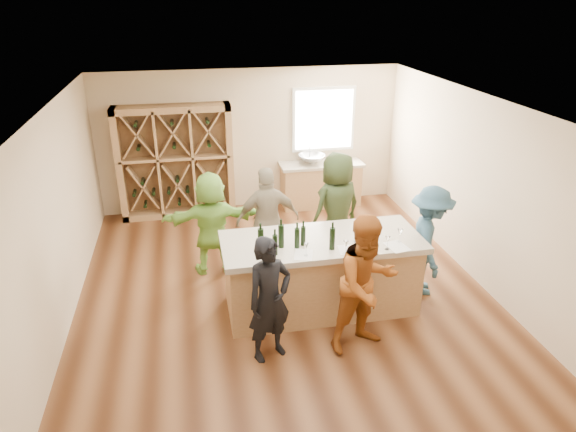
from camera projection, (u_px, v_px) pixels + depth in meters
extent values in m
cube|color=brown|center=(284.00, 294.00, 7.74)|extent=(6.00, 7.00, 0.10)
cube|color=white|center=(283.00, 102.00, 6.57)|extent=(6.00, 7.00, 0.10)
cube|color=beige|center=(250.00, 139.00, 10.33)|extent=(6.00, 0.10, 2.80)
cube|color=beige|center=(371.00, 380.00, 3.97)|extent=(6.00, 0.10, 2.80)
cube|color=beige|center=(52.00, 224.00, 6.60)|extent=(0.10, 7.00, 2.80)
cube|color=beige|center=(483.00, 190.00, 7.71)|extent=(0.10, 7.00, 2.80)
cube|color=white|center=(324.00, 119.00, 10.39)|extent=(1.30, 0.06, 1.30)
cube|color=white|center=(324.00, 120.00, 10.36)|extent=(1.18, 0.01, 1.18)
cube|color=#A97E50|center=(176.00, 162.00, 9.93)|extent=(2.20, 0.45, 2.20)
cube|color=#A97E50|center=(321.00, 185.00, 10.67)|extent=(1.60, 0.58, 0.86)
cube|color=#B4A894|center=(321.00, 164.00, 10.48)|extent=(1.70, 0.62, 0.06)
imported|color=silver|center=(312.00, 159.00, 10.39)|extent=(0.54, 0.54, 0.19)
cylinder|color=silver|center=(310.00, 154.00, 10.53)|extent=(0.02, 0.02, 0.30)
cube|color=#A97E50|center=(321.00, 276.00, 7.15)|extent=(2.60, 1.00, 1.00)
cube|color=#B4A894|center=(322.00, 242.00, 6.93)|extent=(2.72, 1.12, 0.08)
cylinder|color=black|center=(261.00, 240.00, 6.53)|extent=(0.09, 0.09, 0.32)
cylinder|color=black|center=(275.00, 245.00, 6.47)|extent=(0.07, 0.07, 0.27)
cylinder|color=black|center=(281.00, 236.00, 6.65)|extent=(0.10, 0.10, 0.32)
cylinder|color=black|center=(297.00, 238.00, 6.64)|extent=(0.08, 0.08, 0.28)
cylinder|color=black|center=(303.00, 236.00, 6.71)|extent=(0.08, 0.08, 0.26)
cone|color=white|center=(306.00, 250.00, 6.46)|extent=(0.08, 0.08, 0.17)
cone|color=white|center=(346.00, 247.00, 6.50)|extent=(0.09, 0.09, 0.19)
cone|color=white|center=(387.00, 243.00, 6.61)|extent=(0.08, 0.08, 0.18)
cone|color=white|center=(356.00, 235.00, 6.82)|extent=(0.08, 0.08, 0.18)
cone|color=white|center=(400.00, 235.00, 6.80)|extent=(0.09, 0.09, 0.20)
cube|color=white|center=(303.00, 255.00, 6.52)|extent=(0.31, 0.37, 0.00)
cube|color=white|center=(347.00, 250.00, 6.63)|extent=(0.23, 0.29, 0.00)
cube|color=white|center=(397.00, 246.00, 6.72)|extent=(0.30, 0.37, 0.00)
imported|color=black|center=(269.00, 300.00, 6.07)|extent=(0.71, 0.62, 1.61)
imported|color=#994C19|center=(367.00, 284.00, 6.22)|extent=(0.97, 0.71, 1.79)
imported|color=#335972|center=(429.00, 241.00, 7.43)|extent=(0.80, 1.17, 1.66)
imported|color=gray|center=(268.00, 220.00, 8.04)|extent=(1.03, 0.57, 1.71)
imported|color=#263319|center=(337.00, 208.00, 8.31)|extent=(1.05, 0.87, 1.84)
imported|color=#8CC64C|center=(212.00, 223.00, 7.99)|extent=(1.54, 0.56, 1.66)
cylinder|color=black|center=(332.00, 239.00, 6.60)|extent=(0.07, 0.07, 0.30)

